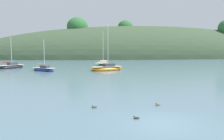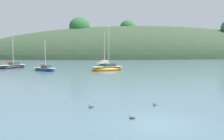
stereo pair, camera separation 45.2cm
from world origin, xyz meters
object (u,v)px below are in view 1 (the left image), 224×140
object	(u,v)px
duck_lone_left	(158,105)
sailboat_navy_dinghy	(107,68)
duck_trailing	(94,107)
duck_lone_right	(136,118)
sailboat_yellow_far	(103,65)
sailboat_teal_outer	(11,67)
sailboat_cream_ketch	(44,69)

from	to	relation	value
duck_lone_left	sailboat_navy_dinghy	bearing A→B (deg)	90.95
duck_trailing	duck_lone_left	bearing A→B (deg)	0.21
sailboat_navy_dinghy	duck_lone_right	bearing A→B (deg)	-93.60
sailboat_yellow_far	sailboat_teal_outer	world-z (taller)	sailboat_yellow_far
sailboat_cream_ketch	duck_lone_left	distance (m)	30.90
sailboat_teal_outer	sailboat_navy_dinghy	size ratio (longest dim) A/B	0.74
sailboat_cream_ketch	duck_lone_right	size ratio (longest dim) A/B	14.08
duck_lone_left	duck_lone_right	xyz separation A→B (m)	(-2.40, -3.01, 0.00)
duck_trailing	duck_lone_left	xyz separation A→B (m)	(4.74, 0.02, 0.00)
sailboat_cream_ketch	duck_trailing	xyz separation A→B (m)	(7.46, -28.40, -0.27)
sailboat_cream_ketch	duck_lone_right	bearing A→B (deg)	-72.66
sailboat_cream_ketch	duck_lone_right	xyz separation A→B (m)	(9.80, -31.39, -0.27)
duck_lone_left	sailboat_teal_outer	bearing A→B (deg)	119.30
sailboat_navy_dinghy	duck_trailing	xyz separation A→B (m)	(-4.28, -27.87, -0.34)
sailboat_teal_outer	duck_lone_left	distance (m)	40.72
sailboat_cream_ketch	duck_lone_right	distance (m)	32.89
sailboat_yellow_far	sailboat_navy_dinghy	xyz separation A→B (m)	(-0.33, -9.91, -0.03)
sailboat_navy_dinghy	sailboat_cream_ketch	bearing A→B (deg)	177.42
duck_trailing	sailboat_navy_dinghy	bearing A→B (deg)	81.26
sailboat_yellow_far	sailboat_cream_ketch	xyz separation A→B (m)	(-12.08, -9.38, -0.10)
duck_lone_left	duck_lone_right	distance (m)	3.85
sailboat_teal_outer	duck_trailing	xyz separation A→B (m)	(15.19, -35.53, -0.31)
duck_lone_left	duck_lone_right	world-z (taller)	same
sailboat_yellow_far	duck_lone_right	world-z (taller)	sailboat_yellow_far
sailboat_navy_dinghy	duck_lone_left	world-z (taller)	sailboat_navy_dinghy
sailboat_yellow_far	sailboat_navy_dinghy	bearing A→B (deg)	-91.93
duck_trailing	sailboat_teal_outer	bearing A→B (deg)	113.14
duck_lone_left	duck_lone_right	size ratio (longest dim) A/B	1.00
duck_lone_right	sailboat_cream_ketch	bearing A→B (deg)	107.34
duck_lone_right	sailboat_navy_dinghy	bearing A→B (deg)	86.40
sailboat_yellow_far	sailboat_teal_outer	size ratio (longest dim) A/B	1.23
sailboat_teal_outer	sailboat_cream_ketch	bearing A→B (deg)	-42.69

